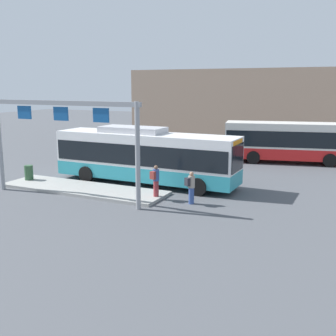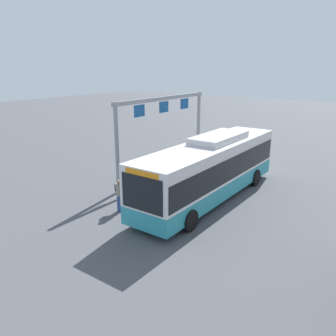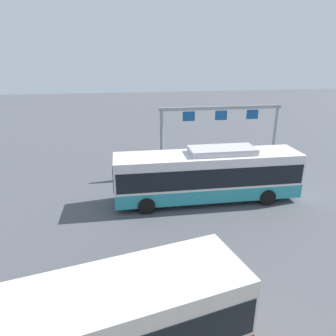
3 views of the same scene
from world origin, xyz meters
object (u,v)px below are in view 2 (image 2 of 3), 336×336
at_px(person_boarding, 119,194).
at_px(bus_main, 211,167).
at_px(trash_bin, 221,155).
at_px(person_waiting_near, 144,181).

bearing_deg(person_boarding, bus_main, 86.52).
height_order(person_boarding, trash_bin, person_boarding).
distance_m(bus_main, person_boarding, 5.14).
xyz_separation_m(person_waiting_near, trash_bin, (-8.91, 0.13, -0.44)).
bearing_deg(bus_main, trash_bin, -157.33).
distance_m(person_boarding, trash_bin, 10.91).
relative_size(person_boarding, person_waiting_near, 1.00).
height_order(bus_main, person_boarding, bus_main).
xyz_separation_m(bus_main, person_boarding, (4.17, -2.86, -0.92)).
xyz_separation_m(person_boarding, person_waiting_near, (-2.00, -0.01, 0.16)).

